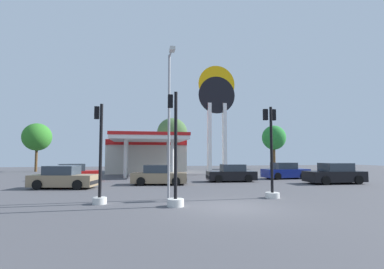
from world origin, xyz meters
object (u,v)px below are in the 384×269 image
Objects in this scene: car_0 at (159,176)px; tree_0 at (37,137)px; car_2 at (231,174)px; car_3 at (64,178)px; station_pole_sign at (217,105)px; traffic_signal_0 at (100,169)px; car_1 at (334,174)px; car_5 at (73,174)px; traffic_signal_2 at (175,172)px; car_4 at (285,171)px; traffic_signal_1 at (271,162)px; tree_1 at (172,132)px; tree_2 at (274,138)px; corner_streetlamp at (169,111)px.

tree_0 is at bearing 126.77° from car_0.
car_3 is (-12.26, -2.52, 0.03)m from car_2.
station_pole_sign is 2.75× the size of traffic_signal_0.
car_0 is 0.95× the size of traffic_signal_0.
car_5 is (-19.79, 5.18, -0.04)m from car_1.
car_3 reaches higher than car_2.
car_2 is 12.52m from car_3.
car_4 is at bearing 46.09° from traffic_signal_2.
tree_1 reaches higher than traffic_signal_1.
tree_2 is (34.02, 1.34, 0.38)m from tree_0.
car_0 is 6.10m from car_2.
traffic_signal_1 is 33.47m from tree_0.
car_4 is at bearing 41.71° from corner_streetlamp.
traffic_signal_0 reaches higher than car_4.
corner_streetlamp is at bearing -97.20° from tree_1.
car_0 is at bearing 172.28° from car_1.
station_pole_sign is 14.00m from car_0.
tree_2 is (12.40, 11.03, -2.94)m from station_pole_sign.
tree_1 is at bearing 57.01° from car_5.
station_pole_sign is 3.05× the size of car_2.
corner_streetlamp is (-3.30, -26.10, -1.02)m from tree_1.
traffic_signal_0 is (3.43, -11.31, 0.88)m from car_5.
tree_0 is (-19.57, 27.02, 2.71)m from traffic_signal_1.
car_4 is at bearing 58.36° from traffic_signal_1.
car_3 is 34.16m from tree_2.
tree_1 is (17.67, -0.75, 0.81)m from tree_0.
car_4 is (4.52, -6.67, -7.15)m from station_pole_sign.
corner_streetlamp is (-5.20, 0.17, 2.50)m from traffic_signal_1.
traffic_signal_1 is 0.65× the size of corner_streetlamp.
station_pole_sign is at bearing -66.19° from tree_1.
car_4 is at bearing 106.73° from car_1.
car_0 is 8.60m from traffic_signal_0.
tree_2 is at bearing 51.45° from traffic_signal_0.
tree_1 is at bearing -172.74° from tree_2.
station_pole_sign is at bearing 69.11° from traffic_signal_2.
tree_2 is (22.80, 28.61, 3.33)m from traffic_signal_0.
car_2 is 0.82× the size of traffic_signal_2.
traffic_signal_2 is at bearing -150.73° from car_1.
tree_2 is at bearing 7.26° from tree_1.
car_1 is at bearing 23.33° from corner_streetlamp.
car_5 is 0.95× the size of traffic_signal_1.
traffic_signal_2 reaches higher than car_0.
traffic_signal_2 reaches higher than car_4.
car_4 is 16.89m from traffic_signal_2.
tree_0 is 0.93× the size of tree_2.
corner_streetlamp is at bearing -138.29° from car_4.
car_3 is at bearing 178.39° from car_1.
car_0 is at bearing 11.04° from car_3.
traffic_signal_2 is 0.68× the size of corner_streetlamp.
tree_1 reaches higher than corner_streetlamp.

